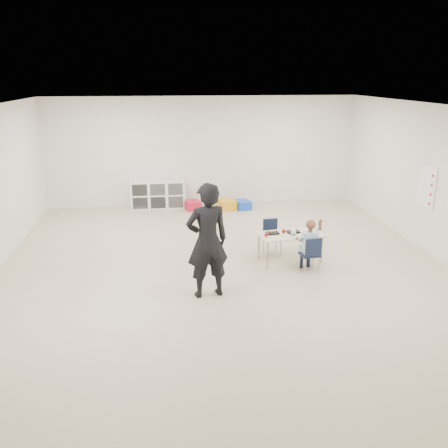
{
  "coord_description": "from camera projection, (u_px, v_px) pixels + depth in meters",
  "views": [
    {
      "loc": [
        -1.02,
        -7.73,
        3.31
      ],
      "look_at": [
        -0.03,
        -0.03,
        0.85
      ],
      "focal_mm": 38.0,
      "sensor_mm": 36.0,
      "label": 1
    }
  ],
  "objects": [
    {
      "name": "bin_red",
      "position": [
        192.0,
        205.0,
        12.12
      ],
      "size": [
        0.46,
        0.53,
        0.22
      ],
      "primitive_type": "cube",
      "rotation": [
        0.0,
        0.0,
        0.24
      ],
      "color": "red",
      "rests_on": "ground"
    },
    {
      "name": "child",
      "position": [
        310.0,
        244.0,
        8.2
      ],
      "size": [
        0.49,
        0.49,
        1.02
      ],
      "primitive_type": null,
      "rotation": [
        0.0,
        0.0,
        0.14
      ],
      "color": "#B9CDFA",
      "rests_on": "chair_near"
    },
    {
      "name": "room",
      "position": [
        226.0,
        192.0,
        8.01
      ],
      "size": [
        9.0,
        9.02,
        2.8
      ],
      "color": "beige",
      "rests_on": "ground"
    },
    {
      "name": "apple_near",
      "position": [
        284.0,
        231.0,
        8.65
      ],
      "size": [
        0.07,
        0.07,
        0.07
      ],
      "primitive_type": "sphere",
      "color": "maroon",
      "rests_on": "table"
    },
    {
      "name": "apple_far",
      "position": [
        266.0,
        235.0,
        8.46
      ],
      "size": [
        0.07,
        0.07,
        0.07
      ],
      "primitive_type": "sphere",
      "color": "maroon",
      "rests_on": "table"
    },
    {
      "name": "lunch_tray_far",
      "position": [
        273.0,
        233.0,
        8.62
      ],
      "size": [
        0.24,
        0.19,
        0.03
      ],
      "primitive_type": "cube",
      "rotation": [
        0.0,
        0.0,
        0.14
      ],
      "color": "black",
      "rests_on": "table"
    },
    {
      "name": "rules_poster",
      "position": [
        426.0,
        186.0,
        9.11
      ],
      "size": [
        0.02,
        0.6,
        0.8
      ],
      "primitive_type": "cube",
      "color": "white",
      "rests_on": "room"
    },
    {
      "name": "chair_near",
      "position": [
        310.0,
        254.0,
        8.26
      ],
      "size": [
        0.35,
        0.33,
        0.65
      ],
      "primitive_type": null,
      "rotation": [
        0.0,
        0.0,
        0.14
      ],
      "color": "black",
      "rests_on": "ground"
    },
    {
      "name": "bin_blue",
      "position": [
        243.0,
        205.0,
        12.19
      ],
      "size": [
        0.44,
        0.51,
        0.22
      ],
      "primitive_type": "cube",
      "rotation": [
        0.0,
        0.0,
        0.22
      ],
      "color": "blue",
      "rests_on": "ground"
    },
    {
      "name": "milk_carton",
      "position": [
        293.0,
        233.0,
        8.51
      ],
      "size": [
        0.08,
        0.08,
        0.1
      ],
      "primitive_type": "cube",
      "rotation": [
        0.0,
        0.0,
        0.14
      ],
      "color": "white",
      "rests_on": "table"
    },
    {
      "name": "chair_far",
      "position": [
        272.0,
        237.0,
        9.12
      ],
      "size": [
        0.35,
        0.33,
        0.65
      ],
      "primitive_type": null,
      "rotation": [
        0.0,
        0.0,
        0.14
      ],
      "color": "black",
      "rests_on": "ground"
    },
    {
      "name": "table",
      "position": [
        290.0,
        247.0,
        8.7
      ],
      "size": [
        1.25,
        0.75,
        0.54
      ],
      "rotation": [
        0.0,
        0.0,
        0.14
      ],
      "color": "beige",
      "rests_on": "ground"
    },
    {
      "name": "adult",
      "position": [
        207.0,
        241.0,
        7.17
      ],
      "size": [
        0.73,
        0.56,
        1.8
      ],
      "primitive_type": "imported",
      "rotation": [
        0.0,
        0.0,
        3.35
      ],
      "color": "black",
      "rests_on": "ground"
    },
    {
      "name": "cubby_shelf",
      "position": [
        158.0,
        194.0,
        12.23
      ],
      "size": [
        1.4,
        0.4,
        0.7
      ],
      "primitive_type": "cube",
      "color": "white",
      "rests_on": "ground"
    },
    {
      "name": "bin_yellow",
      "position": [
        227.0,
        204.0,
        12.16
      ],
      "size": [
        0.51,
        0.59,
        0.25
      ],
      "primitive_type": "cube",
      "rotation": [
        0.0,
        0.0,
        0.26
      ],
      "color": "orange",
      "rests_on": "ground"
    },
    {
      "name": "bread_roll",
      "position": [
        308.0,
        233.0,
        8.58
      ],
      "size": [
        0.09,
        0.09,
        0.07
      ],
      "primitive_type": "ellipsoid",
      "color": "tan",
      "rests_on": "table"
    },
    {
      "name": "lunch_tray_near",
      "position": [
        293.0,
        232.0,
        8.69
      ],
      "size": [
        0.24,
        0.19,
        0.03
      ],
      "primitive_type": "cube",
      "rotation": [
        0.0,
        0.0,
        0.14
      ],
      "color": "black",
      "rests_on": "table"
    }
  ]
}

